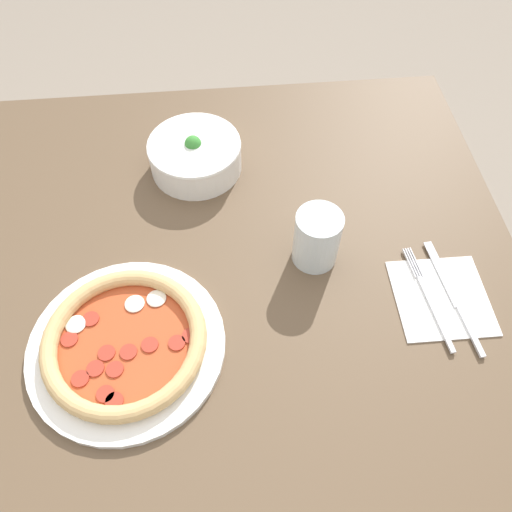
{
  "coord_description": "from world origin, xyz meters",
  "views": [
    {
      "loc": [
        -0.0,
        -0.46,
        1.48
      ],
      "look_at": [
        0.04,
        0.01,
        0.79
      ],
      "focal_mm": 35.0,
      "sensor_mm": 36.0,
      "label": 1
    }
  ],
  "objects": [
    {
      "name": "ground_plane",
      "position": [
        0.0,
        0.0,
        0.0
      ],
      "size": [
        8.0,
        8.0,
        0.0
      ],
      "primitive_type": "plane",
      "color": "gray"
    },
    {
      "name": "dining_table",
      "position": [
        0.0,
        0.0,
        0.65
      ],
      "size": [
        1.01,
        1.0,
        0.77
      ],
      "color": "brown",
      "rests_on": "ground_plane"
    },
    {
      "name": "pizza",
      "position": [
        -0.17,
        -0.12,
        0.78
      ],
      "size": [
        0.3,
        0.3,
        0.04
      ],
      "color": "white",
      "rests_on": "dining_table"
    },
    {
      "name": "bowl",
      "position": [
        -0.05,
        0.25,
        0.8
      ],
      "size": [
        0.18,
        0.18,
        0.08
      ],
      "color": "white",
      "rests_on": "dining_table"
    },
    {
      "name": "napkin",
      "position": [
        0.34,
        -0.08,
        0.77
      ],
      "size": [
        0.15,
        0.15,
        0.0
      ],
      "color": "white",
      "rests_on": "dining_table"
    },
    {
      "name": "fork",
      "position": [
        0.32,
        -0.09,
        0.77
      ],
      "size": [
        0.03,
        0.2,
        0.0
      ],
      "rotation": [
        0.0,
        0.0,
        1.67
      ],
      "color": "silver",
      "rests_on": "napkin"
    },
    {
      "name": "knife",
      "position": [
        0.36,
        -0.09,
        0.77
      ],
      "size": [
        0.03,
        0.22,
        0.01
      ],
      "rotation": [
        0.0,
        0.0,
        1.67
      ],
      "color": "silver",
      "rests_on": "napkin"
    },
    {
      "name": "glass",
      "position": [
        0.15,
        0.02,
        0.82
      ],
      "size": [
        0.08,
        0.08,
        0.1
      ],
      "color": "silver",
      "rests_on": "dining_table"
    }
  ]
}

